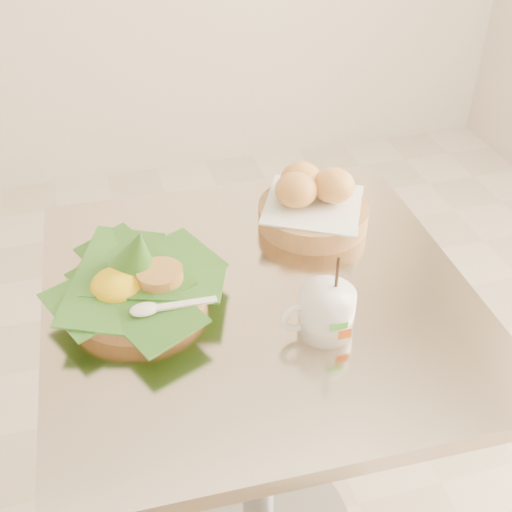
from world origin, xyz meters
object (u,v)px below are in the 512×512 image
object	(u,v)px
rice_basket	(136,281)
bread_basket	(312,203)
coffee_mug	(325,311)
cafe_table	(259,382)

from	to	relation	value
rice_basket	bread_basket	xyz separation A→B (m)	(0.35, 0.14, 0.01)
rice_basket	coffee_mug	size ratio (longest dim) A/B	1.89
cafe_table	bread_basket	bearing A→B (deg)	48.52
cafe_table	coffee_mug	distance (m)	0.29
cafe_table	bread_basket	xyz separation A→B (m)	(0.15, 0.17, 0.26)
bread_basket	cafe_table	bearing A→B (deg)	-131.48
rice_basket	bread_basket	distance (m)	0.37
rice_basket	coffee_mug	distance (m)	0.31
cafe_table	coffee_mug	bearing A→B (deg)	-58.06
cafe_table	bread_basket	world-z (taller)	bread_basket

